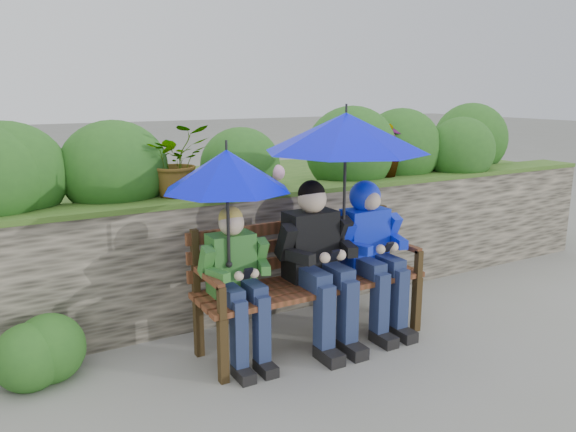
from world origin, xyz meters
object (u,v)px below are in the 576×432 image
boy_middle (318,256)px  umbrella_left (227,170)px  boy_right (372,243)px  boy_left (237,277)px  park_bench (308,273)px  umbrella_right (346,132)px

boy_middle → umbrella_left: (-0.70, 0.00, 0.68)m
boy_middle → boy_right: size_ratio=1.04×
boy_middle → boy_left: bearing=178.8°
boy_right → umbrella_left: bearing=-179.3°
boy_left → boy_right: size_ratio=0.93×
park_bench → umbrella_right: size_ratio=1.46×
umbrella_right → boy_left: bearing=179.8°
boy_left → boy_middle: boy_middle is taller
boy_left → umbrella_right: bearing=-0.2°
park_bench → umbrella_left: size_ratio=2.07×
boy_left → umbrella_right: size_ratio=0.91×
boy_right → boy_middle: bearing=-178.0°
park_bench → boy_right: 0.56m
boy_left → umbrella_left: bearing=-171.6°
park_bench → boy_left: boy_left is taller
boy_right → umbrella_left: 1.36m
boy_left → umbrella_right: umbrella_right is taller
park_bench → boy_middle: bearing=-69.5°
boy_left → boy_right: 1.14m
park_bench → boy_left: size_ratio=1.61×
boy_middle → boy_right: boy_middle is taller
park_bench → boy_right: (0.53, -0.07, 0.17)m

